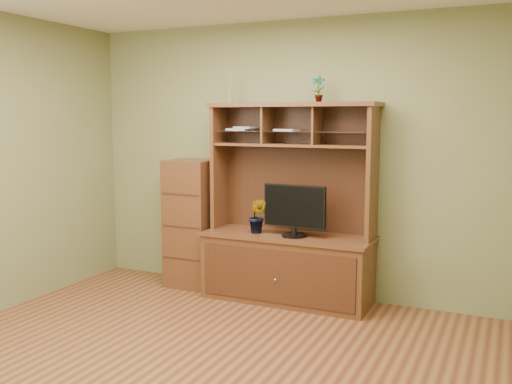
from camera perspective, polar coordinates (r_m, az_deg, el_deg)
The scene contains 8 objects.
room at distance 3.86m, azimuth -6.47°, elevation 1.29°, with size 4.54×4.04×2.74m.
media_hutch at distance 5.52m, azimuth 3.24°, elevation -5.51°, with size 1.66×0.61×1.90m.
monitor at distance 5.34m, azimuth 3.86°, elevation -1.75°, with size 0.62×0.24×0.49m.
orchid_plant at distance 5.50m, azimuth 0.20°, elevation -2.41°, with size 0.19×0.15×0.34m, color #265D1F.
top_plant at distance 5.37m, azimuth 6.25°, elevation 10.22°, with size 0.13×0.09×0.25m, color #306B25.
reed_diffuser at distance 5.73m, azimuth -2.61°, elevation 10.09°, with size 0.06×0.06×0.32m.
magazines at distance 5.60m, azimuth 0.05°, elevation 6.32°, with size 0.74×0.20×0.04m.
side_cabinet at distance 6.01m, azimuth -6.45°, elevation -3.12°, with size 0.47×0.43×1.33m.
Camera 1 is at (1.98, -3.29, 1.76)m, focal length 40.00 mm.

